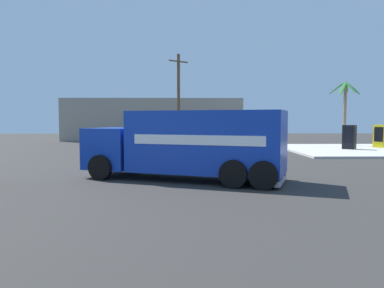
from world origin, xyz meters
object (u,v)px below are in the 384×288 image
object	(u,v)px
vending_machine_red	(380,136)
vending_machine_blue	(349,137)
delivery_truck	(189,144)
utility_pole	(179,98)
palm_tree_far	(345,103)

from	to	relation	value
vending_machine_red	vending_machine_blue	xyz separation A→B (m)	(-3.23, -1.55, 0.00)
delivery_truck	utility_pole	xyz separation A→B (m)	(-0.73, 21.67, 3.05)
delivery_truck	vending_machine_red	bearing A→B (deg)	44.19
utility_pole	vending_machine_red	bearing A→B (deg)	-21.04
vending_machine_red	palm_tree_far	size ratio (longest dim) A/B	0.33
palm_tree_far	utility_pole	size ratio (longest dim) A/B	0.64
vending_machine_red	vending_machine_blue	distance (m)	3.58
vending_machine_blue	utility_pole	size ratio (longest dim) A/B	0.21
delivery_truck	vending_machine_blue	bearing A→B (deg)	47.68
vending_machine_blue	palm_tree_far	bearing A→B (deg)	71.44
vending_machine_red	utility_pole	size ratio (longest dim) A/B	0.21
vending_machine_red	palm_tree_far	bearing A→B (deg)	125.55
vending_machine_red	vending_machine_blue	world-z (taller)	same
delivery_truck	vending_machine_blue	size ratio (longest dim) A/B	4.52
vending_machine_blue	delivery_truck	bearing A→B (deg)	-132.32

